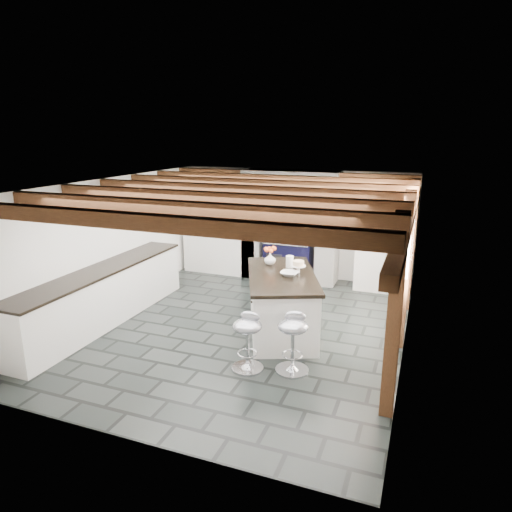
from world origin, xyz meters
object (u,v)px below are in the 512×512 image
at_px(range_cooker, 289,258).
at_px(kitchen_island, 281,302).
at_px(bar_stool_far, 248,335).
at_px(bar_stool_near, 293,335).

xyz_separation_m(range_cooker, kitchen_island, (0.65, -2.60, 0.02)).
height_order(range_cooker, kitchen_island, kitchen_island).
distance_m(range_cooker, bar_stool_far, 3.94).
bearing_deg(bar_stool_near, bar_stool_far, -178.41).
bearing_deg(range_cooker, bar_stool_near, -72.73).
bearing_deg(kitchen_island, bar_stool_far, -114.70).
height_order(bar_stool_near, bar_stool_far, bar_stool_near).
xyz_separation_m(kitchen_island, bar_stool_far, (-0.05, -1.30, 0.00)).
distance_m(kitchen_island, bar_stool_far, 1.30).
xyz_separation_m(range_cooker, bar_stool_near, (1.16, -3.74, 0.04)).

